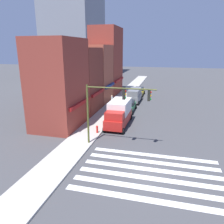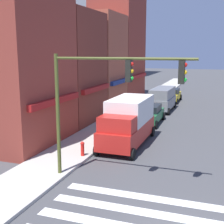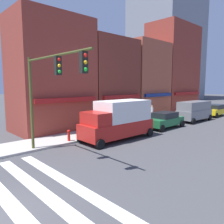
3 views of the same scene
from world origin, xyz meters
TOP-DOWN VIEW (x-y plane):
  - storefront_row at (19.65, 11.50)m, footprint 28.26×5.30m
  - tower_distant at (54.64, 29.55)m, footprint 19.35×15.09m
  - traffic_signal at (3.96, 3.97)m, footprint 0.32×6.47m
  - box_truck_red at (10.13, 4.70)m, footprint 6.21×2.42m
  - sedan_green at (16.60, 4.70)m, footprint 4.43×2.02m
  - van_grey at (22.69, 4.70)m, footprint 5.04×2.22m
  - sedan_yellow at (28.80, 4.70)m, footprint 4.41×2.02m
  - pedestrian_white_shirt at (18.61, 7.77)m, footprint 0.32×0.32m
  - fire_hydrant at (6.67, 6.40)m, footprint 0.24×0.24m

SIDE VIEW (x-z plane):
  - fire_hydrant at x=6.67m, z-range 0.19..1.03m
  - sedan_green at x=16.60m, z-range 0.05..1.64m
  - sedan_yellow at x=28.80m, z-range 0.05..1.64m
  - pedestrian_white_shirt at x=18.61m, z-range 0.19..1.96m
  - van_grey at x=22.69m, z-range 0.12..2.46m
  - box_truck_red at x=10.13m, z-range 0.07..3.11m
  - traffic_signal at x=3.96m, z-range 1.42..7.39m
  - storefront_row at x=19.65m, z-range -1.10..12.17m
  - tower_distant at x=54.64m, z-range 0.00..44.63m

